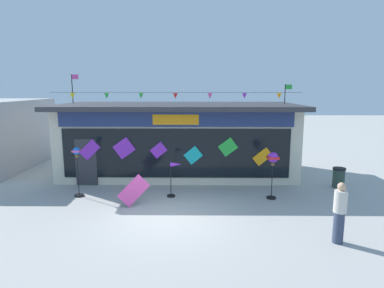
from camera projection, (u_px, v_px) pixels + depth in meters
name	position (u px, v px, depth m)	size (l,w,h in m)	color
ground_plane	(169.00, 218.00, 10.36)	(80.00, 80.00, 0.00)	#ADAAA5
kite_shop_building	(179.00, 138.00, 15.70)	(11.05, 5.07, 4.77)	beige
wind_spinner_far_left	(77.00, 161.00, 12.23)	(0.36, 0.36, 1.92)	black
wind_spinner_left	(174.00, 175.00, 12.26)	(0.57, 0.32, 1.36)	black
wind_spinner_center_left	(273.00, 162.00, 11.96)	(0.40, 0.40, 1.78)	black
person_near_camera	(340.00, 212.00, 8.58)	(0.34, 0.34, 1.68)	#333D56
trash_bin	(339.00, 178.00, 13.47)	(0.52, 0.52, 0.85)	#2D4238
display_kite_on_ground	(134.00, 191.00, 11.32)	(0.58, 0.03, 1.06)	#EA4CA3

